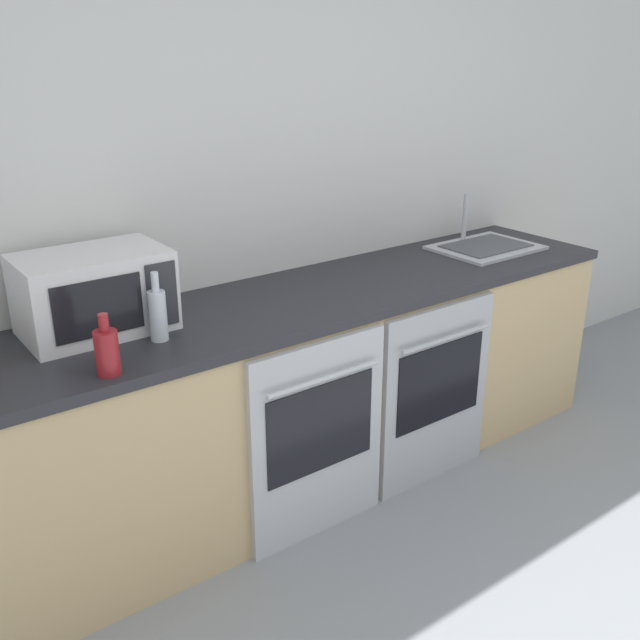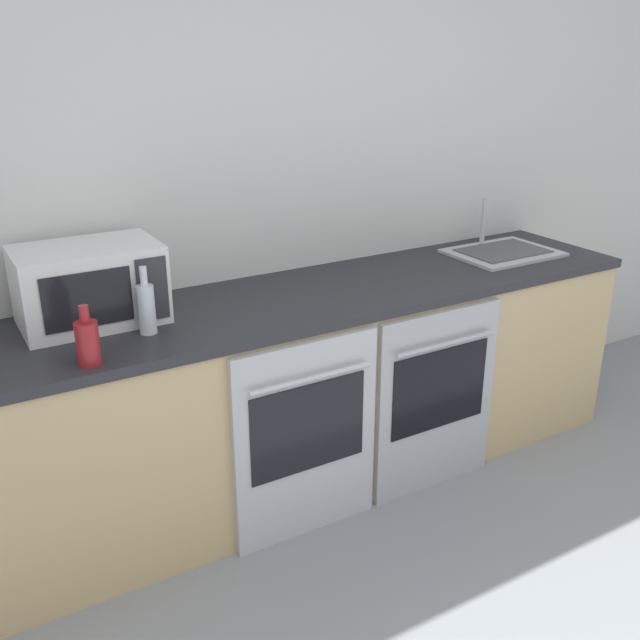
# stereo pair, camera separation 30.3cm
# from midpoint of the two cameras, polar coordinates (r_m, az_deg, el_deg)

# --- Properties ---
(wall_back) EXTENTS (10.00, 0.06, 2.60)m
(wall_back) POSITION_cam_midpoint_polar(r_m,az_deg,el_deg) (3.15, -7.66, 10.93)
(wall_back) COLOR silver
(wall_back) RESTS_ON ground_plane
(counter_back) EXTENTS (3.10, 0.67, 0.89)m
(counter_back) POSITION_cam_midpoint_polar(r_m,az_deg,el_deg) (3.13, -3.68, -5.59)
(counter_back) COLOR tan
(counter_back) RESTS_ON ground_plane
(oven_left) EXTENTS (0.62, 0.06, 0.83)m
(oven_left) POSITION_cam_midpoint_polar(r_m,az_deg,el_deg) (2.79, -3.26, -9.63)
(oven_left) COLOR #B7BABF
(oven_left) RESTS_ON ground_plane
(oven_right) EXTENTS (0.62, 0.06, 0.83)m
(oven_right) POSITION_cam_midpoint_polar(r_m,az_deg,el_deg) (3.14, 6.59, -5.99)
(oven_right) COLOR #A8AAAF
(oven_right) RESTS_ON ground_plane
(microwave) EXTENTS (0.51, 0.33, 0.29)m
(microwave) POSITION_cam_midpoint_polar(r_m,az_deg,el_deg) (2.69, -20.75, 2.01)
(microwave) COLOR silver
(microwave) RESTS_ON counter_back
(bottle_clear) EXTENTS (0.06, 0.06, 0.25)m
(bottle_clear) POSITION_cam_midpoint_polar(r_m,az_deg,el_deg) (2.55, -16.21, 0.42)
(bottle_clear) COLOR silver
(bottle_clear) RESTS_ON counter_back
(bottle_red) EXTENTS (0.08, 0.08, 0.20)m
(bottle_red) POSITION_cam_midpoint_polar(r_m,az_deg,el_deg) (2.34, -20.28, -2.42)
(bottle_red) COLOR maroon
(bottle_red) RESTS_ON counter_back
(sink) EXTENTS (0.51, 0.39, 0.25)m
(sink) POSITION_cam_midpoint_polar(r_m,az_deg,el_deg) (3.66, 10.77, 5.79)
(sink) COLOR #B7BABF
(sink) RESTS_ON counter_back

